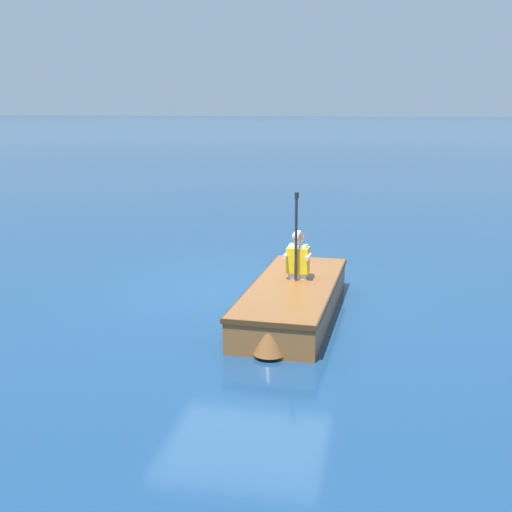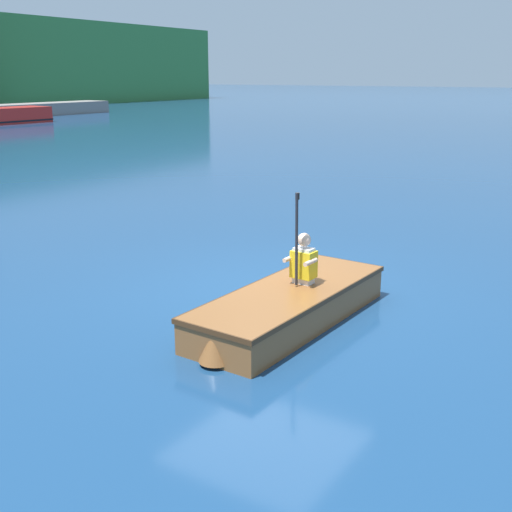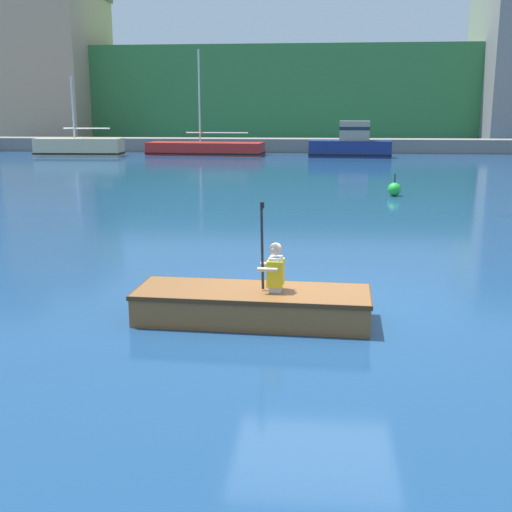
# 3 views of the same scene
# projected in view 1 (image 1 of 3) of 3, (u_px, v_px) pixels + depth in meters

# --- Properties ---
(ground_plane) EXTENTS (300.00, 300.00, 0.00)m
(ground_plane) POSITION_uv_depth(u_px,v_px,m) (245.00, 293.00, 9.42)
(ground_plane) COLOR navy
(rowboat_foreground) EXTENTS (3.26, 1.20, 0.43)m
(rowboat_foreground) POSITION_uv_depth(u_px,v_px,m) (293.00, 298.00, 8.34)
(rowboat_foreground) COLOR brown
(rowboat_foreground) RESTS_ON ground
(person_paddler) EXTENTS (0.34, 0.37, 1.18)m
(person_paddler) POSITION_uv_depth(u_px,v_px,m) (298.00, 257.00, 8.56)
(person_paddler) COLOR silver
(person_paddler) RESTS_ON rowboat_foreground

